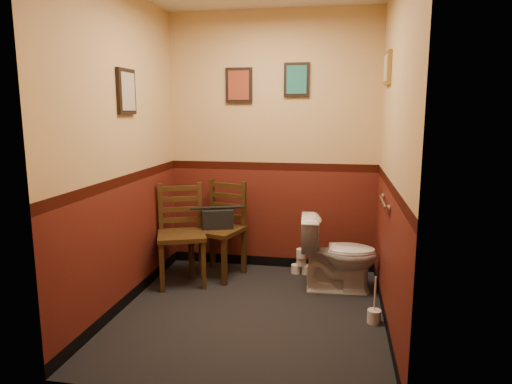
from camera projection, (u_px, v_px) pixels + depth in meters
floor at (251, 313)px, 3.87m from camera, size 2.20×2.40×0.00m
wall_back at (272, 144)px, 4.79m from camera, size 2.20×0.00×2.70m
wall_front at (208, 175)px, 2.47m from camera, size 2.20×0.00×2.70m
wall_left at (122, 152)px, 3.83m from camera, size 0.00×2.40×2.70m
wall_right at (393, 157)px, 3.44m from camera, size 0.00×2.40×2.70m
grab_bar at (383, 202)px, 3.76m from camera, size 0.05×0.56×0.06m
framed_print_back_a at (239, 85)px, 4.73m from camera, size 0.28×0.04×0.36m
framed_print_back_b at (297, 80)px, 4.61m from camera, size 0.26×0.04×0.34m
framed_print_left at (127, 92)px, 3.83m from camera, size 0.04×0.30×0.38m
framed_print_right at (387, 68)px, 3.90m from camera, size 0.04×0.34×0.28m
toilet at (338, 254)px, 4.31m from camera, size 0.74×0.44×0.71m
toilet_brush at (374, 315)px, 3.68m from camera, size 0.11×0.11×0.39m
chair_left at (181, 234)px, 4.50m from camera, size 0.59×0.59×0.98m
chair_right at (220, 229)px, 4.70m from camera, size 0.57×0.57×0.98m
handbag at (218, 219)px, 4.64m from camera, size 0.34×0.25×0.23m
tp_stack at (301, 263)px, 4.78m from camera, size 0.21×0.13×0.27m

